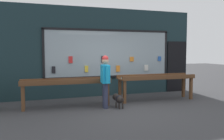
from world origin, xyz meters
name	(u,v)px	position (x,y,z in m)	size (l,w,h in m)	color
ground_plane	(125,109)	(0.00, 0.00, 0.00)	(40.00, 40.00, 0.00)	#38383A
shopfront_facade	(102,53)	(0.07, 2.39, 1.65)	(7.64, 0.29, 3.32)	#192D33
display_table_left	(66,84)	(-1.56, 0.92, 0.70)	(2.74, 0.69, 0.87)	brown
display_table_right	(156,80)	(1.56, 0.92, 0.72)	(2.74, 0.75, 0.89)	brown
person_browsing	(105,78)	(-0.49, 0.37, 0.91)	(0.27, 0.63, 1.58)	#2D334C
small_dog	(119,99)	(-0.11, 0.25, 0.28)	(0.28, 0.54, 0.42)	black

